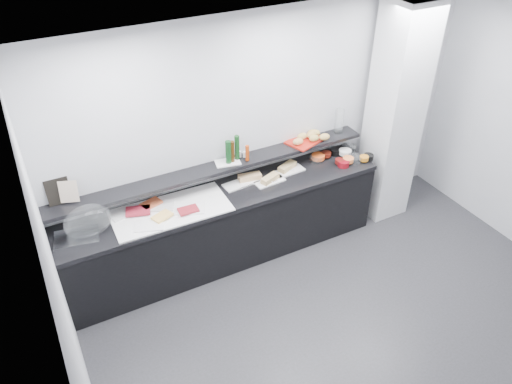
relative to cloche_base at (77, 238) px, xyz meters
name	(u,v)px	position (x,y,z in m)	size (l,w,h in m)	color
ground	(365,338)	(2.25, -1.67, -0.92)	(5.00, 5.00, 0.00)	#2D2D30
back_wall	(269,131)	(2.25, 0.33, 0.43)	(5.00, 0.02, 2.70)	silver
ceiling	(416,77)	(2.25, -1.67, 1.78)	(5.00, 5.00, 0.00)	white
column	(394,115)	(3.75, -0.02, 0.43)	(0.50, 0.50, 2.70)	silver
buffet_cabinet	(226,228)	(1.55, 0.03, -0.50)	(3.60, 0.60, 0.85)	black
counter_top	(225,196)	(1.55, 0.03, -0.05)	(3.62, 0.62, 0.05)	black
wall_shelf	(217,168)	(1.55, 0.21, 0.21)	(3.60, 0.25, 0.04)	black
cloche_base	(77,238)	(0.00, 0.00, 0.00)	(0.41, 0.27, 0.04)	silver
cloche_dome	(88,221)	(0.14, 0.06, 0.11)	(0.45, 0.30, 0.34)	white
linen_runner	(171,211)	(0.94, 0.01, -0.01)	(1.20, 0.57, 0.01)	white
platter_meat_a	(123,213)	(0.49, 0.18, 0.00)	(0.26, 0.17, 0.01)	white
food_meat_a	(138,211)	(0.63, 0.12, 0.02)	(0.24, 0.16, 0.02)	maroon
platter_salmon	(159,206)	(0.86, 0.13, 0.00)	(0.30, 0.20, 0.01)	silver
food_salmon	(151,204)	(0.79, 0.18, 0.02)	(0.21, 0.13, 0.02)	#C54E28
platter_cheese	(149,225)	(0.67, -0.14, 0.00)	(0.27, 0.18, 0.01)	white
food_cheese	(162,216)	(0.82, -0.08, 0.02)	(0.20, 0.13, 0.02)	#FBC661
platter_meat_b	(190,208)	(1.12, -0.06, 0.00)	(0.30, 0.20, 0.01)	white
food_meat_b	(188,210)	(1.09, -0.10, 0.02)	(0.20, 0.13, 0.02)	maroon
sandwich_plate_left	(241,183)	(1.79, 0.13, -0.01)	(0.40, 0.17, 0.01)	white
sandwich_food_left	(250,177)	(1.91, 0.15, 0.02)	(0.25, 0.10, 0.06)	tan
tongs_left	(246,186)	(1.82, 0.04, 0.00)	(0.01, 0.01, 0.16)	#ADAFB4
sandwich_plate_mid	(270,181)	(2.09, 0.01, -0.01)	(0.34, 0.15, 0.01)	white
sandwich_food_mid	(270,178)	(2.10, 0.01, 0.02)	(0.23, 0.09, 0.06)	tan
tongs_mid	(271,183)	(2.09, -0.03, 0.00)	(0.01, 0.01, 0.16)	silver
sandwich_plate_right	(289,171)	(2.39, 0.10, -0.01)	(0.37, 0.16, 0.01)	white
sandwich_food_right	(287,167)	(2.39, 0.14, 0.02)	(0.24, 0.09, 0.06)	tan
tongs_right	(287,171)	(2.36, 0.10, 0.00)	(0.01, 0.01, 0.16)	#BBBDC2
bowl_glass_fruit	(316,159)	(2.79, 0.14, 0.02)	(0.15, 0.15, 0.07)	white
fill_glass_fruit	(318,157)	(2.83, 0.15, 0.03)	(0.16, 0.16, 0.05)	orange
bowl_black_jam	(335,151)	(3.09, 0.18, 0.02)	(0.14, 0.14, 0.07)	black
fill_black_jam	(326,154)	(2.94, 0.16, 0.03)	(0.12, 0.12, 0.05)	#52150B
bowl_glass_cream	(349,148)	(3.28, 0.17, 0.02)	(0.17, 0.17, 0.07)	silver
fill_glass_cream	(345,152)	(3.17, 0.10, 0.03)	(0.15, 0.15, 0.05)	white
bowl_red_jam	(343,164)	(3.01, -0.09, 0.02)	(0.13, 0.13, 0.07)	maroon
fill_red_jam	(339,161)	(2.99, -0.05, 0.03)	(0.10, 0.10, 0.05)	#5A0E0C
bowl_glass_salmon	(355,159)	(3.19, -0.07, 0.02)	(0.17, 0.17, 0.07)	white
fill_glass_salmon	(348,160)	(3.10, -0.07, 0.03)	(0.13, 0.13, 0.05)	orange
bowl_black_fruit	(368,157)	(3.36, -0.12, 0.02)	(0.12, 0.12, 0.07)	black
fill_black_fruit	(364,158)	(3.28, -0.13, 0.03)	(0.11, 0.11, 0.05)	orange
framed_print	(58,191)	(-0.04, 0.31, 0.36)	(0.22, 0.02, 0.26)	black
print_art	(69,192)	(0.05, 0.26, 0.36)	(0.18, 0.00, 0.22)	#CDAC93
condiment_tray	(228,162)	(1.69, 0.22, 0.24)	(0.27, 0.16, 0.01)	white
bottle_green_a	(228,152)	(1.69, 0.21, 0.37)	(0.06, 0.06, 0.26)	#103A17
bottle_brown	(232,152)	(1.74, 0.21, 0.36)	(0.05, 0.05, 0.24)	#39210A
bottle_green_b	(237,147)	(1.81, 0.24, 0.38)	(0.05, 0.05, 0.28)	#103A14
bottle_hot	(247,153)	(1.89, 0.16, 0.33)	(0.04, 0.04, 0.18)	#A4340B
shaker_salt	(244,154)	(1.89, 0.23, 0.28)	(0.03, 0.03, 0.07)	white
shaker_pepper	(240,154)	(1.85, 0.25, 0.28)	(0.03, 0.03, 0.07)	white
bread_tray	(305,141)	(2.68, 0.24, 0.24)	(0.42, 0.29, 0.02)	red
bread_roll_n	(302,136)	(2.65, 0.26, 0.29)	(0.13, 0.08, 0.08)	tan
bread_roll_ne	(314,133)	(2.82, 0.27, 0.29)	(0.15, 0.10, 0.08)	#B99546
bread_roll_sw	(298,142)	(2.55, 0.18, 0.29)	(0.12, 0.08, 0.08)	tan
bread_roll_s	(314,138)	(2.75, 0.16, 0.29)	(0.12, 0.08, 0.08)	#B19143
bread_roll_se	(324,137)	(2.87, 0.13, 0.29)	(0.13, 0.08, 0.08)	tan
bread_roll_mide	(312,134)	(2.78, 0.25, 0.29)	(0.15, 0.10, 0.08)	#B68D45
carafe	(339,121)	(3.15, 0.24, 0.38)	(0.10, 0.10, 0.30)	white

